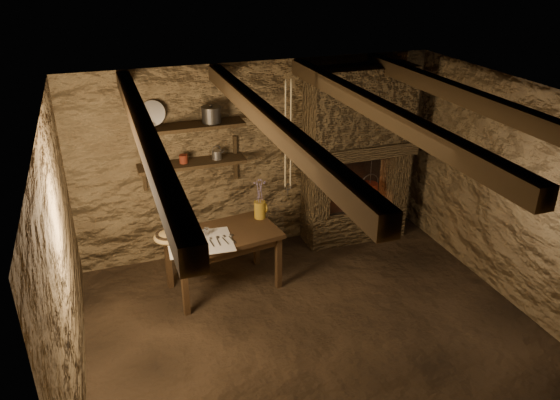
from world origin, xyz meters
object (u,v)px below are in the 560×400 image
object	(u,v)px
work_table	(223,259)
stoneware_jug	(260,202)
wooden_bowl	(169,237)
red_pot	(370,188)
iron_stockpot	(212,115)

from	to	relation	value
work_table	stoneware_jug	bearing A→B (deg)	15.80
stoneware_jug	wooden_bowl	xyz separation A→B (m)	(-1.10, -0.19, -0.16)
wooden_bowl	red_pot	xyz separation A→B (m)	(2.71, 0.54, -0.04)
wooden_bowl	iron_stockpot	xyz separation A→B (m)	(0.68, 0.66, 1.11)
stoneware_jug	iron_stockpot	size ratio (longest dim) A/B	2.15
work_table	iron_stockpot	xyz separation A→B (m)	(0.10, 0.70, 1.47)
work_table	iron_stockpot	bearing A→B (deg)	73.24
stoneware_jug	iron_stockpot	world-z (taller)	iron_stockpot
iron_stockpot	stoneware_jug	bearing A→B (deg)	-48.13
wooden_bowl	red_pot	world-z (taller)	red_pot
work_table	red_pot	xyz separation A→B (m)	(2.13, 0.58, 0.33)
wooden_bowl	red_pot	bearing A→B (deg)	11.17
work_table	wooden_bowl	world-z (taller)	wooden_bowl
wooden_bowl	stoneware_jug	bearing A→B (deg)	9.87
stoneware_jug	work_table	bearing A→B (deg)	-167.88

